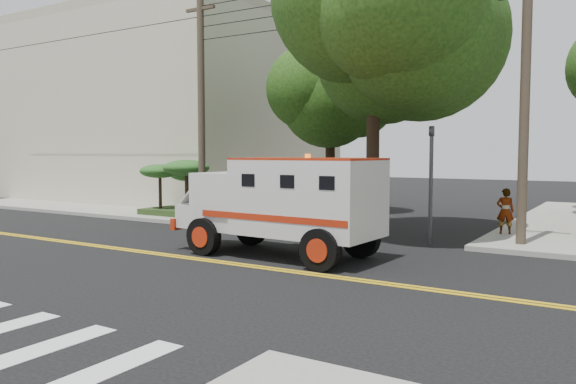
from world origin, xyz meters
The scene contains 12 objects.
ground centered at (0.00, 0.00, 0.00)m, with size 100.00×100.00×0.00m, color black.
sidewalk_nw centered at (-13.50, 13.50, 0.07)m, with size 17.00×17.00×0.15m, color gray.
building_left centered at (-15.50, 15.00, 5.15)m, with size 16.00×14.00×10.00m, color #BDB59B.
utility_pole_left centered at (-5.60, 6.00, 4.50)m, with size 0.28×0.28×9.00m, color #382D23.
utility_pole_right centered at (6.30, 6.20, 4.50)m, with size 0.28×0.28×9.00m, color #382D23.
tree_main centered at (1.94, 6.21, 7.20)m, with size 6.08×5.70×9.85m.
tree_left centered at (-2.68, 11.79, 5.73)m, with size 4.48×4.20×7.70m.
traffic_signal centered at (3.80, 5.60, 2.23)m, with size 0.15×0.18×3.60m.
accessibility_sign centered at (-6.20, 6.17, 1.37)m, with size 0.45×0.10×2.02m.
palm_planter centered at (-7.44, 6.62, 1.65)m, with size 3.52×2.63×2.36m.
armored_truck centered at (1.10, 1.52, 1.52)m, with size 5.94×2.59×2.66m.
pedestrian_a centered at (5.50, 8.07, 0.90)m, with size 0.55×0.36×1.50m, color gray.
Camera 1 is at (9.11, -11.11, 2.79)m, focal length 35.00 mm.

